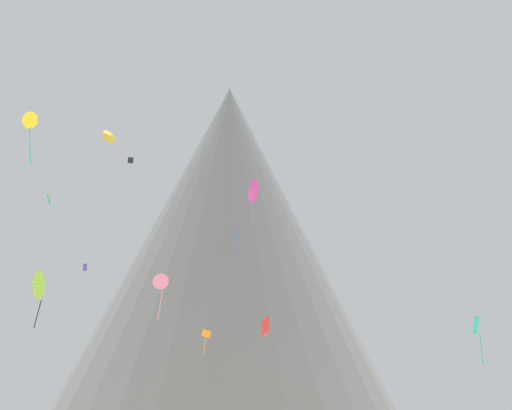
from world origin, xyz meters
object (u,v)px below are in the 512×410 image
(kite_gold_high, at_px, (109,136))
(kite_yellow_high, at_px, (31,121))
(kite_red_low, at_px, (265,326))
(kite_teal_low, at_px, (477,330))
(kite_lime_mid, at_px, (38,286))
(kite_black_high, at_px, (131,160))
(kite_orange_mid, at_px, (206,336))
(kite_magenta_high, at_px, (252,191))
(kite_pink_mid, at_px, (161,282))
(rock_massif, at_px, (225,277))
(kite_green_high, at_px, (49,198))
(kite_blue_mid, at_px, (235,227))
(kite_indigo_mid, at_px, (85,267))

(kite_gold_high, bearing_deg, kite_yellow_high, -155.83)
(kite_red_low, xyz_separation_m, kite_teal_low, (18.44, -1.33, -0.32))
(kite_lime_mid, relative_size, kite_black_high, 5.83)
(kite_teal_low, bearing_deg, kite_orange_mid, 137.97)
(kite_lime_mid, relative_size, kite_magenta_high, 0.85)
(kite_black_high, bearing_deg, kite_lime_mid, 114.23)
(kite_orange_mid, bearing_deg, kite_lime_mid, 83.81)
(kite_orange_mid, xyz_separation_m, kite_gold_high, (-11.85, -7.62, 22.01))
(kite_teal_low, distance_m, kite_black_high, 49.21)
(kite_orange_mid, xyz_separation_m, kite_pink_mid, (-5.40, -2.68, 5.81))
(rock_massif, height_order, kite_red_low, rock_massif)
(kite_yellow_high, distance_m, kite_green_high, 32.16)
(kite_red_low, xyz_separation_m, kite_blue_mid, (-2.48, 8.88, 11.70))
(kite_magenta_high, bearing_deg, kite_red_low, -12.36)
(rock_massif, distance_m, kite_magenta_high, 46.01)
(kite_red_low, distance_m, kite_orange_mid, 21.84)
(kite_indigo_mid, height_order, kite_pink_mid, kite_indigo_mid)
(rock_massif, bearing_deg, kite_orange_mid, -95.26)
(kite_orange_mid, distance_m, kite_pink_mid, 8.37)
(kite_teal_low, distance_m, kite_blue_mid, 26.20)
(rock_massif, relative_size, kite_green_high, 26.16)
(kite_magenta_high, bearing_deg, kite_blue_mid, -170.11)
(rock_massif, relative_size, kite_red_low, 39.35)
(rock_massif, distance_m, kite_pink_mid, 35.42)
(kite_pink_mid, relative_size, kite_yellow_high, 0.98)
(kite_lime_mid, xyz_separation_m, kite_black_high, (3.01, 27.76, 22.55))
(kite_lime_mid, bearing_deg, kite_indigo_mid, -165.73)
(kite_gold_high, bearing_deg, kite_orange_mid, -8.36)
(kite_magenta_high, bearing_deg, kite_yellow_high, -98.43)
(kite_magenta_high, bearing_deg, kite_pink_mid, -161.63)
(kite_gold_high, xyz_separation_m, kite_green_high, (-11.13, 19.50, -1.09))
(kite_blue_mid, bearing_deg, kite_pink_mid, 94.72)
(kite_magenta_high, xyz_separation_m, kite_blue_mid, (-1.68, 2.94, -3.00))
(kite_orange_mid, distance_m, kite_black_high, 25.49)
(kite_green_high, bearing_deg, kite_gold_high, -153.01)
(kite_lime_mid, height_order, kite_gold_high, kite_gold_high)
(kite_indigo_mid, xyz_separation_m, kite_black_high, (5.72, -5.09, 13.34))
(kite_black_high, bearing_deg, kite_blue_mid, 162.84)
(kite_orange_mid, relative_size, kite_magenta_high, 0.54)
(kite_yellow_high, bearing_deg, kite_indigo_mid, -75.89)
(kite_indigo_mid, relative_size, kite_gold_high, 0.52)
(kite_indigo_mid, bearing_deg, kite_lime_mid, -24.18)
(kite_red_low, distance_m, kite_pink_mid, 22.64)
(kite_orange_mid, relative_size, kite_green_high, 1.14)
(kite_gold_high, relative_size, kite_teal_low, 0.47)
(kite_orange_mid, xyz_separation_m, kite_teal_low, (23.71, -22.45, -2.19))
(kite_lime_mid, bearing_deg, kite_blue_mid, 138.64)
(kite_orange_mid, bearing_deg, kite_red_low, 125.74)
(kite_pink_mid, xyz_separation_m, kite_gold_high, (-6.45, -4.93, 16.20))
(rock_massif, height_order, kite_orange_mid, rock_massif)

